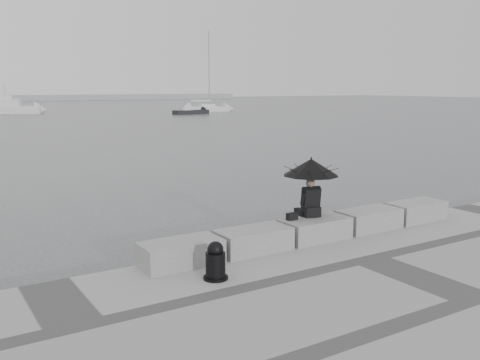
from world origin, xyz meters
TOP-DOWN VIEW (x-y plane):
  - ground at (0.00, 0.00)m, footprint 360.00×360.00m
  - stone_block_far_left at (-3.40, -0.45)m, footprint 1.60×0.80m
  - stone_block_left at (-1.70, -0.45)m, footprint 1.60×0.80m
  - stone_block_centre at (0.00, -0.45)m, footprint 1.60×0.80m
  - stone_block_right at (1.70, -0.45)m, footprint 1.60×0.80m
  - stone_block_far_right at (3.40, -0.45)m, footprint 1.60×0.80m
  - seated_person at (0.03, -0.22)m, footprint 1.29×1.29m
  - bag at (-0.53, -0.26)m, footprint 0.25×0.14m
  - mooring_bollard at (-3.20, -1.48)m, footprint 0.45×0.45m
  - sailboat_right at (33.80, 67.12)m, footprint 7.04×3.26m
  - motor_cruiser at (5.94, 77.04)m, footprint 8.78×5.60m
  - small_motorboat at (28.10, 61.57)m, footprint 5.63×2.19m

SIDE VIEW (x-z plane):
  - ground at x=0.00m, z-range 0.00..0.00m
  - small_motorboat at x=28.10m, z-range -0.23..0.87m
  - sailboat_right at x=33.80m, z-range -5.91..6.99m
  - stone_block_far_left at x=-3.40m, z-range 0.50..1.00m
  - stone_block_left at x=-1.70m, z-range 0.50..1.00m
  - stone_block_centre at x=0.00m, z-range 0.50..1.00m
  - stone_block_right at x=1.70m, z-range 0.50..1.00m
  - stone_block_far_right at x=3.40m, z-range 0.50..1.00m
  - mooring_bollard at x=-3.20m, z-range 0.45..1.16m
  - motor_cruiser at x=5.94m, z-range -1.36..3.14m
  - bag at x=-0.53m, z-range 1.00..1.16m
  - seated_person at x=0.03m, z-range 1.33..2.72m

